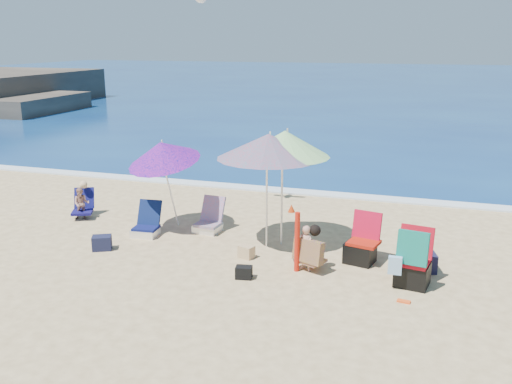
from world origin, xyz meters
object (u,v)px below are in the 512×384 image
(umbrella_turquoise, at_px, (268,146))
(furled_umbrella, at_px, (296,235))
(chair_navy, at_px, (146,226))
(person_center, at_px, (308,249))
(umbrella_striped, at_px, (285,144))
(camp_chair_left, at_px, (361,248))
(chair_rainbow, at_px, (209,223))
(umbrella_blue, at_px, (162,152))
(person_left, at_px, (82,203))
(camp_chair_right, at_px, (412,265))
(seagull, at_px, (201,0))

(umbrella_turquoise, height_order, furled_umbrella, umbrella_turquoise)
(chair_navy, relative_size, person_center, 0.82)
(umbrella_striped, relative_size, camp_chair_left, 2.52)
(furled_umbrella, xyz_separation_m, chair_rainbow, (-2.21, 1.47, -0.46))
(umbrella_striped, bearing_deg, camp_chair_left, -17.42)
(person_center, bearing_deg, umbrella_blue, 160.61)
(chair_navy, relative_size, person_left, 0.85)
(umbrella_blue, height_order, person_left, umbrella_blue)
(umbrella_turquoise, distance_m, umbrella_striped, 0.33)
(camp_chair_right, bearing_deg, person_center, 176.56)
(furled_umbrella, relative_size, chair_navy, 1.73)
(umbrella_blue, height_order, camp_chair_left, umbrella_blue)
(furled_umbrella, distance_m, camp_chair_right, 1.97)
(umbrella_blue, distance_m, chair_rainbow, 1.75)
(umbrella_turquoise, relative_size, chair_navy, 3.28)
(umbrella_turquoise, height_order, camp_chair_left, umbrella_turquoise)
(umbrella_blue, distance_m, furled_umbrella, 3.50)
(seagull, bearing_deg, camp_chair_left, -26.41)
(umbrella_striped, xyz_separation_m, person_left, (-4.71, 0.19, -1.63))
(umbrella_turquoise, bearing_deg, person_center, -43.68)
(chair_rainbow, bearing_deg, umbrella_striped, -8.12)
(camp_chair_left, bearing_deg, chair_navy, 178.34)
(chair_rainbow, xyz_separation_m, camp_chair_right, (4.16, -1.50, 0.17))
(chair_navy, height_order, chair_rainbow, chair_rainbow)
(umbrella_turquoise, relative_size, umbrella_striped, 0.98)
(umbrella_striped, xyz_separation_m, chair_rainbow, (-1.68, 0.24, -1.81))
(person_center, bearing_deg, umbrella_striped, 122.57)
(chair_rainbow, distance_m, seagull, 4.68)
(chair_navy, distance_m, person_center, 3.64)
(chair_navy, bearing_deg, person_center, -12.51)
(umbrella_turquoise, xyz_separation_m, seagull, (-1.96, 1.59, 2.72))
(person_left, relative_size, seagull, 0.97)
(person_center, bearing_deg, seagull, 139.31)
(furled_umbrella, xyz_separation_m, person_center, (0.20, 0.07, -0.25))
(umbrella_striped, bearing_deg, umbrella_turquoise, -143.38)
(furled_umbrella, bearing_deg, person_left, 164.89)
(person_left, bearing_deg, chair_rainbow, 0.91)
(furled_umbrella, bearing_deg, umbrella_turquoise, 127.90)
(chair_rainbow, bearing_deg, seagull, 115.33)
(chair_rainbow, relative_size, person_left, 0.88)
(umbrella_striped, xyz_separation_m, seagull, (-2.22, 1.39, 2.70))
(umbrella_blue, bearing_deg, furled_umbrella, -21.69)
(furled_umbrella, xyz_separation_m, camp_chair_right, (1.95, -0.03, -0.29))
(umbrella_turquoise, relative_size, camp_chair_right, 2.24)
(umbrella_striped, xyz_separation_m, furled_umbrella, (0.54, -1.23, -1.35))
(chair_rainbow, bearing_deg, chair_navy, -151.90)
(umbrella_blue, height_order, person_center, umbrella_blue)
(chair_navy, bearing_deg, camp_chair_right, -9.57)
(umbrella_turquoise, distance_m, furled_umbrella, 1.86)
(camp_chair_left, height_order, person_left, camp_chair_left)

